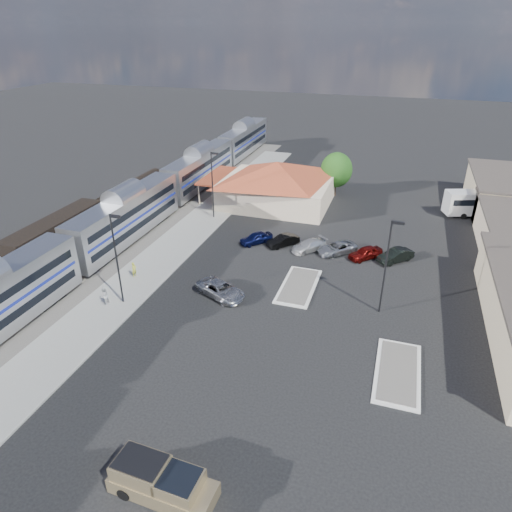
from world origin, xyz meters
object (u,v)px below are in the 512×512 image
(pickup_truck, at_px, (163,483))
(station_depot, at_px, (276,183))
(suv, at_px, (221,290))
(coach_bus, at_px, (486,202))

(pickup_truck, bearing_deg, station_depot, 10.77)
(station_depot, distance_m, suv, 26.21)
(suv, relative_size, coach_bus, 0.47)
(pickup_truck, xyz_separation_m, suv, (-4.76, 20.28, -0.26))
(station_depot, xyz_separation_m, suv, (1.83, -26.03, -2.41))
(station_depot, xyz_separation_m, pickup_truck, (6.58, -46.31, -2.15))
(coach_bus, bearing_deg, pickup_truck, 137.32)
(pickup_truck, xyz_separation_m, coach_bus, (21.65, 50.49, 1.03))
(station_depot, relative_size, suv, 3.52)
(station_depot, relative_size, pickup_truck, 3.01)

